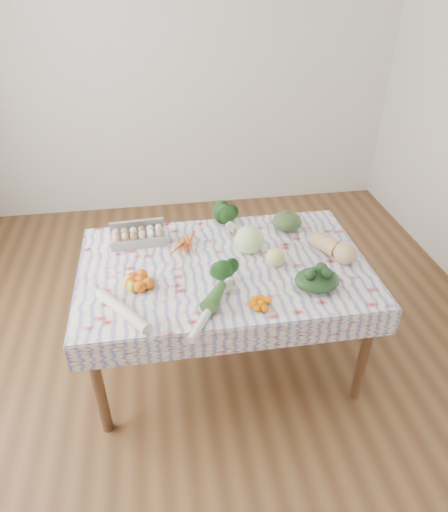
{
  "coord_description": "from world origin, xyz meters",
  "views": [
    {
      "loc": [
        -0.33,
        -2.12,
        2.28
      ],
      "look_at": [
        0.0,
        0.0,
        0.82
      ],
      "focal_mm": 32.0,
      "sensor_mm": 36.0,
      "label": 1
    }
  ],
  "objects_px": {
    "egg_carton": "(138,238)",
    "kabocha_squash": "(287,221)",
    "butternut_squash": "(335,246)",
    "cabbage": "(249,239)",
    "dining_table": "(224,276)",
    "grapefruit": "(275,258)"
  },
  "relations": [
    {
      "from": "egg_carton",
      "to": "kabocha_squash",
      "type": "relative_size",
      "value": 1.8
    },
    {
      "from": "butternut_squash",
      "to": "cabbage",
      "type": "bearing_deg",
      "value": 137.14
    },
    {
      "from": "dining_table",
      "to": "grapefruit",
      "type": "relative_size",
      "value": 14.15
    },
    {
      "from": "cabbage",
      "to": "kabocha_squash",
      "type": "bearing_deg",
      "value": 36.45
    },
    {
      "from": "kabocha_squash",
      "to": "grapefruit",
      "type": "distance_m",
      "value": 0.42
    },
    {
      "from": "kabocha_squash",
      "to": "butternut_squash",
      "type": "relative_size",
      "value": 0.64
    },
    {
      "from": "butternut_squash",
      "to": "grapefruit",
      "type": "distance_m",
      "value": 0.37
    },
    {
      "from": "dining_table",
      "to": "kabocha_squash",
      "type": "height_order",
      "value": "kabocha_squash"
    },
    {
      "from": "egg_carton",
      "to": "cabbage",
      "type": "xyz_separation_m",
      "value": [
        0.66,
        -0.19,
        0.04
      ]
    },
    {
      "from": "egg_carton",
      "to": "grapefruit",
      "type": "relative_size",
      "value": 2.97
    },
    {
      "from": "egg_carton",
      "to": "grapefruit",
      "type": "bearing_deg",
      "value": -28.4
    },
    {
      "from": "egg_carton",
      "to": "kabocha_squash",
      "type": "xyz_separation_m",
      "value": [
        0.95,
        0.03,
        0.02
      ]
    },
    {
      "from": "kabocha_squash",
      "to": "butternut_squash",
      "type": "bearing_deg",
      "value": -60.21
    },
    {
      "from": "kabocha_squash",
      "to": "cabbage",
      "type": "xyz_separation_m",
      "value": [
        -0.29,
        -0.22,
        0.03
      ]
    },
    {
      "from": "dining_table",
      "to": "grapefruit",
      "type": "xyz_separation_m",
      "value": [
        0.29,
        -0.06,
        0.14
      ]
    },
    {
      "from": "dining_table",
      "to": "kabocha_squash",
      "type": "relative_size",
      "value": 8.6
    },
    {
      "from": "egg_carton",
      "to": "dining_table",
      "type": "bearing_deg",
      "value": -35.11
    },
    {
      "from": "dining_table",
      "to": "grapefruit",
      "type": "bearing_deg",
      "value": -11.67
    },
    {
      "from": "dining_table",
      "to": "butternut_squash",
      "type": "relative_size",
      "value": 5.47
    },
    {
      "from": "egg_carton",
      "to": "butternut_squash",
      "type": "height_order",
      "value": "butternut_squash"
    },
    {
      "from": "kabocha_squash",
      "to": "butternut_squash",
      "type": "distance_m",
      "value": 0.39
    },
    {
      "from": "dining_table",
      "to": "kabocha_squash",
      "type": "xyz_separation_m",
      "value": [
        0.46,
        0.33,
        0.14
      ]
    }
  ]
}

